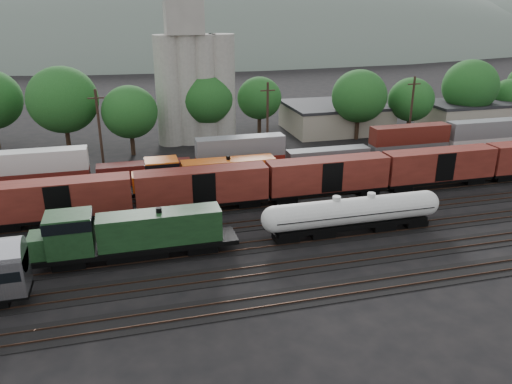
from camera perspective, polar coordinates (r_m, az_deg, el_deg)
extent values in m
plane|color=black|center=(53.99, -4.51, -4.18)|extent=(600.00, 600.00, 0.00)
cube|color=black|center=(41.13, -0.54, -12.72)|extent=(180.00, 3.20, 0.08)
cube|color=#382319|center=(40.51, -0.28, -13.16)|extent=(180.00, 0.08, 0.16)
cube|color=#382319|center=(41.67, -0.79, -12.10)|extent=(180.00, 0.08, 0.16)
cube|color=black|center=(45.27, -2.13, -9.33)|extent=(180.00, 3.20, 0.08)
cube|color=#382319|center=(44.62, -1.92, -9.69)|extent=(180.00, 0.08, 0.16)
cube|color=#382319|center=(45.83, -2.33, -8.80)|extent=(180.00, 0.08, 0.16)
cube|color=black|center=(49.56, -3.43, -6.51)|extent=(180.00, 3.20, 0.08)
cube|color=#382319|center=(48.90, -3.26, -6.80)|extent=(180.00, 0.08, 0.16)
cube|color=#382319|center=(50.15, -3.60, -6.06)|extent=(180.00, 0.08, 0.16)
cube|color=black|center=(53.98, -4.51, -4.15)|extent=(180.00, 3.20, 0.08)
cube|color=#382319|center=(53.30, -4.37, -4.38)|extent=(180.00, 0.08, 0.16)
cube|color=#382319|center=(54.59, -4.65, -3.76)|extent=(180.00, 0.08, 0.16)
cube|color=black|center=(58.49, -5.41, -2.14)|extent=(180.00, 3.20, 0.08)
cube|color=#382319|center=(57.80, -5.30, -2.34)|extent=(180.00, 0.08, 0.16)
cube|color=#382319|center=(59.11, -5.54, -1.81)|extent=(180.00, 0.08, 0.16)
cube|color=black|center=(63.07, -6.19, -0.42)|extent=(180.00, 3.20, 0.08)
cube|color=#382319|center=(62.38, -6.09, -0.59)|extent=(180.00, 0.08, 0.16)
cube|color=#382319|center=(63.71, -6.29, -0.13)|extent=(180.00, 0.08, 0.16)
cube|color=black|center=(67.72, -6.86, 1.06)|extent=(180.00, 3.20, 0.08)
cube|color=#382319|center=(67.02, -6.77, 0.92)|extent=(180.00, 0.08, 0.16)
cube|color=#382319|center=(68.36, -6.95, 1.32)|extent=(180.00, 0.08, 0.16)
cube|color=black|center=(48.21, -13.47, -6.08)|extent=(18.92, 3.23, 0.45)
cube|color=black|center=(48.43, -13.42, -6.60)|extent=(5.57, 2.45, 0.89)
cube|color=#163418|center=(47.52, -10.91, -3.96)|extent=(11.35, 2.67, 3.01)
cube|color=#163418|center=(47.68, -20.51, -4.45)|extent=(4.01, 3.23, 3.67)
cube|color=black|center=(47.22, -20.68, -3.16)|extent=(4.12, 3.34, 1.00)
cube|color=#163418|center=(48.41, -23.50, -5.59)|extent=(1.78, 2.67, 2.00)
cylinder|color=black|center=(46.86, -11.04, -2.11)|extent=(0.56, 0.56, 0.56)
cube|color=black|center=(48.91, -20.54, -7.44)|extent=(2.89, 2.23, 0.78)
cube|color=black|center=(48.90, -6.27, -6.13)|extent=(2.89, 2.23, 0.78)
cylinder|color=silver|center=(51.68, 9.11, -2.34)|extent=(13.14, 2.71, 2.71)
sphere|color=silver|center=(49.51, 2.12, -3.13)|extent=(2.71, 2.71, 2.71)
sphere|color=silver|center=(54.55, 15.45, -1.58)|extent=(2.71, 2.71, 2.71)
cylinder|color=silver|center=(51.10, 9.21, -0.75)|extent=(0.84, 0.84, 0.47)
cube|color=black|center=(51.68, 9.11, -2.34)|extent=(13.44, 2.84, 0.07)
cube|color=black|center=(52.27, 9.02, -3.84)|extent=(12.69, 2.05, 0.47)
cube|color=black|center=(50.71, 3.38, -5.11)|extent=(2.43, 1.87, 0.65)
cube|color=black|center=(54.78, 14.16, -3.70)|extent=(2.43, 1.87, 0.65)
cylinder|color=silver|center=(53.29, 12.92, -1.89)|extent=(13.12, 2.70, 2.70)
sphere|color=silver|center=(50.70, 6.31, -2.66)|extent=(2.70, 2.70, 2.70)
sphere|color=silver|center=(56.52, 18.84, -1.17)|extent=(2.70, 2.70, 2.70)
cylinder|color=silver|center=(52.73, 13.05, -0.35)|extent=(0.84, 0.84, 0.47)
cube|color=black|center=(53.29, 12.92, -1.89)|extent=(13.42, 2.83, 0.07)
cube|color=black|center=(53.87, 12.79, -3.35)|extent=(12.67, 2.05, 0.47)
cube|color=black|center=(51.95, 7.46, -4.60)|extent=(2.42, 1.86, 0.65)
cube|color=black|center=(56.66, 17.59, -3.22)|extent=(2.42, 1.86, 0.65)
cube|color=black|center=(62.76, -5.24, 0.82)|extent=(19.53, 3.15, 0.43)
cube|color=black|center=(62.92, -5.22, 0.40)|extent=(5.43, 2.39, 0.87)
cube|color=#CB5311|center=(62.61, -3.17, 2.46)|extent=(11.72, 2.60, 2.93)
cube|color=#CB5311|center=(61.47, -10.68, 2.09)|extent=(3.91, 3.15, 3.58)
cube|color=black|center=(61.12, -10.76, 3.10)|extent=(4.02, 3.26, 0.98)
cube|color=#CB5311|center=(61.63, -13.16, 1.14)|extent=(1.74, 2.60, 1.95)
cylinder|color=black|center=(62.11, -3.20, 3.88)|extent=(0.54, 0.54, 0.54)
cube|color=black|center=(62.36, -10.88, -0.30)|extent=(2.82, 2.17, 0.76)
cube|color=black|center=(64.25, 0.28, 0.72)|extent=(2.82, 2.17, 0.76)
cube|color=black|center=(57.93, -21.31, -2.54)|extent=(15.00, 2.60, 0.40)
cube|color=#5C1D16|center=(57.18, -21.58, -0.61)|extent=(15.00, 2.90, 3.80)
cube|color=black|center=(57.95, -6.09, -1.15)|extent=(15.00, 2.60, 0.40)
cube|color=#5C1D16|center=(57.21, -6.17, 0.80)|extent=(15.00, 2.90, 3.80)
cube|color=black|center=(61.93, 8.11, 0.23)|extent=(15.00, 2.60, 0.40)
cube|color=#5C1D16|center=(61.23, 8.20, 2.07)|extent=(15.00, 2.90, 3.80)
cube|color=black|center=(69.19, 19.96, 1.37)|extent=(15.00, 2.60, 0.40)
cube|color=#5C1D16|center=(68.57, 20.18, 3.02)|extent=(15.00, 2.90, 3.80)
cube|color=black|center=(67.56, -6.87, 1.42)|extent=(160.00, 2.60, 0.60)
cube|color=#521813|center=(67.42, -23.48, 1.19)|extent=(12.00, 2.40, 2.60)
cube|color=beige|center=(66.67, -23.80, 3.29)|extent=(12.00, 2.40, 2.60)
cube|color=#471210|center=(66.54, -12.58, 2.21)|extent=(12.00, 2.40, 2.60)
cube|color=maroon|center=(68.11, -1.78, 3.15)|extent=(12.00, 2.40, 2.60)
cube|color=slate|center=(67.36, -1.81, 5.26)|extent=(12.00, 2.40, 2.60)
cube|color=#585A5D|center=(71.95, 8.21, 3.91)|extent=(12.00, 2.40, 2.60)
cube|color=#4E5052|center=(77.73, 16.97, 4.48)|extent=(12.00, 2.40, 2.60)
cube|color=#521913|center=(77.08, 17.18, 6.34)|extent=(12.00, 2.40, 2.60)
cube|color=silver|center=(85.07, 24.39, 4.89)|extent=(12.00, 2.40, 2.60)
cube|color=slate|center=(84.47, 24.65, 6.58)|extent=(12.00, 2.40, 2.60)
cylinder|color=#9B988E|center=(85.67, -9.90, 11.27)|extent=(4.40, 4.40, 18.00)
cylinder|color=#9B988E|center=(85.98, -7.88, 11.42)|extent=(4.40, 4.40, 18.00)
cylinder|color=#9B988E|center=(86.40, -5.87, 11.55)|extent=(4.40, 4.40, 18.00)
cylinder|color=#9B988E|center=(86.91, -3.87, 11.66)|extent=(4.40, 4.40, 18.00)
cube|color=#9B988E|center=(84.88, -8.33, 20.10)|extent=(6.00, 5.00, 8.00)
cube|color=#9E937F|center=(96.60, 9.03, 8.33)|extent=(18.00, 14.00, 4.60)
cube|color=#232326|center=(96.10, 9.11, 9.82)|extent=(18.36, 14.28, 0.50)
cube|color=#9E937F|center=(105.08, 22.87, 7.97)|extent=(16.00, 10.00, 4.60)
cube|color=#232326|center=(104.62, 23.06, 9.33)|extent=(16.32, 10.20, 0.50)
cylinder|color=black|center=(85.44, -20.65, 5.40)|extent=(0.70, 0.70, 3.99)
ellipsoid|color=#215820|center=(84.07, -21.23, 9.80)|extent=(10.83, 10.83, 10.26)
cylinder|color=black|center=(81.94, -13.91, 5.22)|extent=(0.70, 0.70, 3.17)
ellipsoid|color=#215820|center=(80.73, -14.23, 8.86)|extent=(8.60, 8.60, 8.15)
cylinder|color=black|center=(88.19, -5.55, 6.91)|extent=(0.70, 0.70, 3.42)
ellipsoid|color=#215820|center=(87.00, -5.68, 10.58)|extent=(9.27, 9.27, 8.78)
cylinder|color=black|center=(93.58, 0.38, 7.68)|extent=(0.70, 0.70, 2.98)
ellipsoid|color=#215820|center=(92.57, 0.39, 10.69)|extent=(8.08, 8.08, 7.65)
cylinder|color=black|center=(90.71, 11.44, 7.01)|extent=(0.70, 0.70, 3.51)
ellipsoid|color=#215820|center=(89.52, 11.72, 10.68)|extent=(9.53, 9.53, 9.03)
cylinder|color=black|center=(95.94, 16.98, 7.11)|extent=(0.70, 0.70, 3.00)
ellipsoid|color=#215820|center=(94.95, 17.30, 10.05)|extent=(8.14, 8.14, 7.71)
cylinder|color=black|center=(104.35, 22.80, 7.66)|extent=(0.70, 0.70, 3.77)
ellipsoid|color=#215820|center=(103.27, 23.29, 11.06)|extent=(10.22, 10.22, 9.68)
cylinder|color=black|center=(112.24, 26.64, 7.60)|extent=(0.70, 0.70, 2.58)
ellipsoid|color=#215820|center=(111.49, 27.00, 9.75)|extent=(7.01, 7.01, 6.64)
cylinder|color=black|center=(72.29, -17.40, 6.46)|extent=(0.36, 0.36, 12.00)
cube|color=black|center=(71.33, -17.82, 10.19)|extent=(2.20, 0.18, 0.18)
cylinder|color=black|center=(75.04, 1.32, 7.91)|extent=(0.36, 0.36, 12.00)
cube|color=black|center=(74.12, 1.35, 11.52)|extent=(2.20, 0.18, 0.18)
cylinder|color=black|center=(84.79, 17.28, 8.49)|extent=(0.36, 0.36, 12.00)
cube|color=black|center=(83.97, 17.63, 11.68)|extent=(2.20, 0.18, 0.18)
ellipsoid|color=#59665B|center=(315.31, -6.04, 12.41)|extent=(520.00, 286.00, 130.00)
ellipsoid|color=#59665B|center=(410.72, 26.77, 13.05)|extent=(400.00, 220.00, 100.00)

